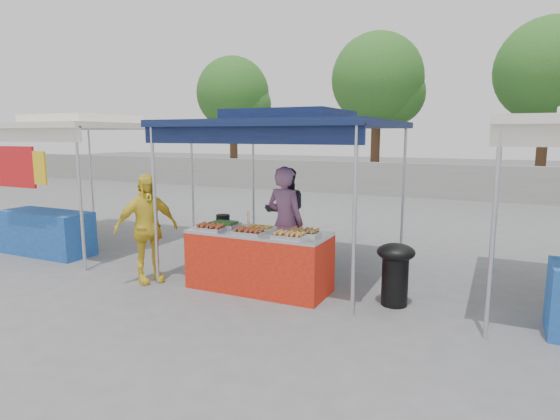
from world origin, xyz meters
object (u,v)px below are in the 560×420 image
at_px(cooking_pot, 223,219).
at_px(customer_person, 147,229).
at_px(vendor_woman, 285,222).
at_px(wok_burner, 395,269).
at_px(helper_man, 286,212).
at_px(vendor_table, 259,260).

distance_m(cooking_pot, customer_person, 1.15).
bearing_deg(customer_person, vendor_woman, -27.84).
distance_m(wok_burner, vendor_woman, 1.90).
xyz_separation_m(wok_burner, helper_man, (-2.37, 1.77, 0.31)).
relative_size(cooking_pot, customer_person, 0.13).
xyz_separation_m(wok_burner, customer_person, (-3.55, -0.61, 0.33)).
xyz_separation_m(cooking_pot, customer_person, (-0.86, -0.75, -0.10)).
bearing_deg(wok_burner, cooking_pot, 154.42).
relative_size(vendor_table, vendor_woman, 1.16).
bearing_deg(vendor_table, customer_person, -166.33).
relative_size(vendor_table, cooking_pot, 9.52).
xyz_separation_m(vendor_table, customer_person, (-1.67, -0.41, 0.39)).
distance_m(vendor_table, vendor_woman, 0.83).
distance_m(vendor_table, helper_man, 2.07).
bearing_deg(vendor_table, cooking_pot, 157.04).
xyz_separation_m(wok_burner, vendor_woman, (-1.80, 0.50, 0.38)).
height_order(vendor_table, cooking_pot, cooking_pot).
bearing_deg(customer_person, helper_man, 3.56).
bearing_deg(vendor_woman, customer_person, 42.16).
height_order(cooking_pot, wok_burner, cooking_pot).
height_order(vendor_table, wok_burner, vendor_table).
bearing_deg(helper_man, vendor_woman, 85.81).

